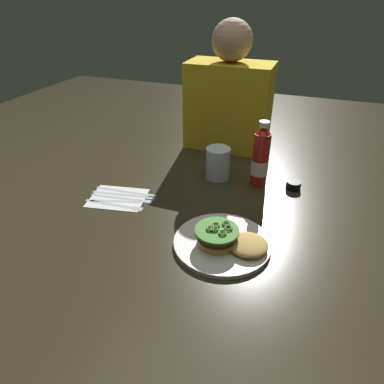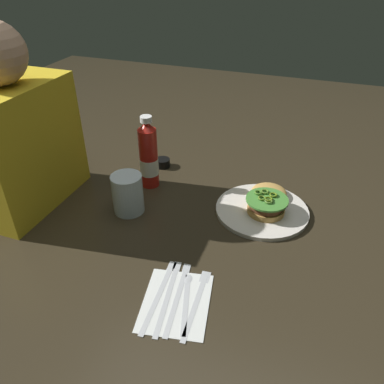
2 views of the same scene
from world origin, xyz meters
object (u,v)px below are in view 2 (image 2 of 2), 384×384
(dinner_plate, at_px, (262,210))
(spoon_utensil, at_px, (187,292))
(ketchup_bottle, at_px, (149,157))
(steak_knife, at_px, (161,289))
(burger_sandwich, at_px, (267,200))
(water_glass, at_px, (128,194))
(condiment_cup, at_px, (163,163))
(fork_utensil, at_px, (198,297))
(diner_person, at_px, (16,135))
(table_knife, at_px, (179,292))
(napkin, at_px, (176,302))
(butter_knife, at_px, (169,290))

(dinner_plate, distance_m, spoon_utensil, 0.38)
(ketchup_bottle, bearing_deg, steak_knife, -152.07)
(burger_sandwich, xyz_separation_m, water_glass, (-0.14, 0.38, 0.03))
(condiment_cup, height_order, fork_utensil, condiment_cup)
(condiment_cup, distance_m, spoon_utensil, 0.59)
(water_glass, relative_size, spoon_utensil, 0.69)
(burger_sandwich, bearing_deg, diner_person, 105.66)
(burger_sandwich, height_order, table_knife, burger_sandwich)
(ketchup_bottle, xyz_separation_m, spoon_utensil, (-0.39, -0.27, -0.10))
(fork_utensil, bearing_deg, burger_sandwich, -11.63)
(ketchup_bottle, relative_size, fork_utensil, 1.16)
(water_glass, height_order, fork_utensil, water_glass)
(dinner_plate, bearing_deg, ketchup_bottle, 85.73)
(spoon_utensil, xyz_separation_m, steak_knife, (-0.01, 0.06, 0.00))
(dinner_plate, bearing_deg, diner_person, 104.37)
(condiment_cup, relative_size, napkin, 0.28)
(dinner_plate, distance_m, napkin, 0.41)
(butter_knife, bearing_deg, table_knife, -80.84)
(dinner_plate, height_order, water_glass, water_glass)
(dinner_plate, distance_m, diner_person, 0.73)
(fork_utensil, xyz_separation_m, butter_knife, (-0.00, 0.07, 0.00))
(burger_sandwich, relative_size, water_glass, 1.70)
(napkin, relative_size, spoon_utensil, 1.08)
(burger_sandwich, bearing_deg, butter_knife, 159.45)
(condiment_cup, xyz_separation_m, spoon_utensil, (-0.52, -0.28, -0.01))
(butter_knife, distance_m, steak_knife, 0.02)
(table_knife, bearing_deg, butter_knife, 99.16)
(burger_sandwich, relative_size, spoon_utensil, 1.17)
(ketchup_bottle, bearing_deg, butter_knife, -149.77)
(dinner_plate, height_order, napkin, dinner_plate)
(water_glass, xyz_separation_m, napkin, (-0.27, -0.26, -0.06))
(spoon_utensil, relative_size, butter_knife, 0.77)
(water_glass, distance_m, spoon_utensil, 0.37)
(burger_sandwich, relative_size, condiment_cup, 3.91)
(spoon_utensil, bearing_deg, diner_person, 71.33)
(spoon_utensil, height_order, table_knife, same)
(ketchup_bottle, relative_size, water_glass, 2.01)
(napkin, height_order, diner_person, diner_person)
(steak_knife, bearing_deg, table_knife, -79.86)
(dinner_plate, bearing_deg, fork_utensil, 169.26)
(steak_knife, relative_size, diner_person, 0.43)
(steak_knife, bearing_deg, diner_person, 68.28)
(burger_sandwich, distance_m, condiment_cup, 0.41)
(steak_knife, bearing_deg, ketchup_bottle, 27.93)
(napkin, relative_size, table_knife, 0.85)
(condiment_cup, distance_m, diner_person, 0.48)
(dinner_plate, xyz_separation_m, water_glass, (-0.12, 0.37, 0.05))
(condiment_cup, relative_size, spoon_utensil, 0.30)
(spoon_utensil, bearing_deg, table_knife, 103.45)
(spoon_utensil, distance_m, steak_knife, 0.06)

